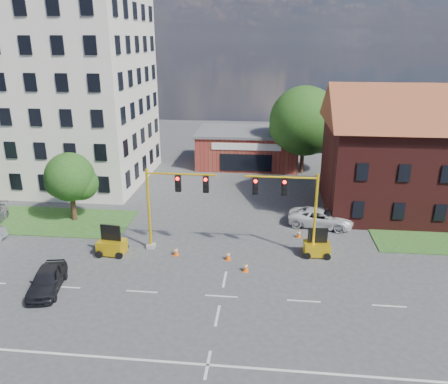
# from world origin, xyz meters

# --- Properties ---
(ground) EXTENTS (120.00, 120.00, 0.00)m
(ground) POSITION_xyz_m (0.00, 0.00, 0.00)
(ground) COLOR #3B3B3D
(ground) RESTS_ON ground
(grass_verge_nw) EXTENTS (22.00, 6.00, 0.08)m
(grass_verge_nw) POSITION_xyz_m (-20.00, 10.00, 0.04)
(grass_verge_nw) COLOR #21481B
(grass_verge_nw) RESTS_ON ground
(lane_markings) EXTENTS (60.00, 36.00, 0.01)m
(lane_markings) POSITION_xyz_m (0.00, -3.00, 0.01)
(lane_markings) COLOR silver
(lane_markings) RESTS_ON ground
(office_block) EXTENTS (18.40, 15.40, 20.60)m
(office_block) POSITION_xyz_m (-20.00, 21.90, 10.31)
(office_block) COLOR silver
(office_block) RESTS_ON ground
(brick_shop) EXTENTS (12.40, 8.40, 4.30)m
(brick_shop) POSITION_xyz_m (0.00, 29.98, 2.16)
(brick_shop) COLOR maroon
(brick_shop) RESTS_ON ground
(townhouse_row) EXTENTS (21.00, 11.00, 11.50)m
(townhouse_row) POSITION_xyz_m (18.00, 16.00, 5.93)
(townhouse_row) COLOR #471815
(townhouse_row) RESTS_ON ground
(tree_large) EXTENTS (8.31, 7.91, 10.05)m
(tree_large) POSITION_xyz_m (6.90, 27.08, 5.84)
(tree_large) COLOR #392014
(tree_large) RESTS_ON ground
(tree_nw_front) EXTENTS (4.34, 4.14, 6.01)m
(tree_nw_front) POSITION_xyz_m (-13.79, 10.58, 3.76)
(tree_nw_front) COLOR #392014
(tree_nw_front) RESTS_ON ground
(signal_mast_west) EXTENTS (5.30, 0.60, 6.20)m
(signal_mast_west) POSITION_xyz_m (-4.36, 6.00, 3.92)
(signal_mast_west) COLOR gray
(signal_mast_west) RESTS_ON ground
(signal_mast_east) EXTENTS (5.30, 0.60, 6.20)m
(signal_mast_east) POSITION_xyz_m (4.36, 6.00, 3.92)
(signal_mast_east) COLOR gray
(signal_mast_east) RESTS_ON ground
(trailer_west) EXTENTS (2.06, 1.49, 2.20)m
(trailer_west) POSITION_xyz_m (-8.56, 4.70, 0.69)
(trailer_west) COLOR yellow
(trailer_west) RESTS_ON ground
(trailer_east) EXTENTS (1.88, 1.31, 2.06)m
(trailer_east) POSITION_xyz_m (6.30, 6.06, 0.65)
(trailer_east) COLOR yellow
(trailer_east) RESTS_ON ground
(cone_a) EXTENTS (0.40, 0.40, 0.70)m
(cone_a) POSITION_xyz_m (-3.87, 4.98, 0.34)
(cone_a) COLOR #F15A0C
(cone_a) RESTS_ON ground
(cone_b) EXTENTS (0.40, 0.40, 0.70)m
(cone_b) POSITION_xyz_m (-0.02, 4.70, 0.34)
(cone_b) COLOR #F15A0C
(cone_b) RESTS_ON ground
(cone_c) EXTENTS (0.40, 0.40, 0.70)m
(cone_c) POSITION_xyz_m (1.31, 3.19, 0.34)
(cone_c) COLOR #F15A0C
(cone_c) RESTS_ON ground
(cone_d) EXTENTS (0.40, 0.40, 0.70)m
(cone_d) POSITION_xyz_m (5.20, 9.00, 0.34)
(cone_d) COLOR #F15A0C
(cone_d) RESTS_ON ground
(pickup_white) EXTENTS (5.70, 3.37, 1.49)m
(pickup_white) POSITION_xyz_m (7.13, 11.46, 0.74)
(pickup_white) COLOR white
(pickup_white) RESTS_ON ground
(sedan_dark) EXTENTS (2.54, 4.57, 1.47)m
(sedan_dark) POSITION_xyz_m (-10.89, -0.43, 0.73)
(sedan_dark) COLOR black
(sedan_dark) RESTS_ON ground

